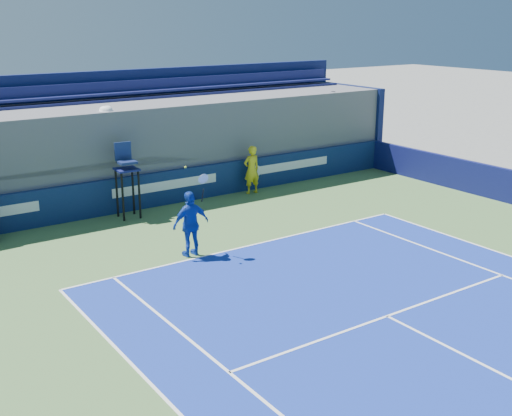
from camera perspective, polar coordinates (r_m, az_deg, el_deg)
ball_person at (r=23.76m, az=-0.39°, el=3.42°), size 0.66×0.44×1.80m
back_hoarding at (r=22.62m, az=-8.07°, el=1.77°), size 20.40×0.21×1.20m
umpire_chair at (r=21.12m, az=-11.44°, el=3.13°), size 0.74×0.74×2.48m
tennis_player at (r=17.55m, az=-5.81°, el=-1.40°), size 1.08×0.46×2.57m
stadium_seating at (r=24.15m, az=-10.43°, el=5.61°), size 21.00×4.05×4.40m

